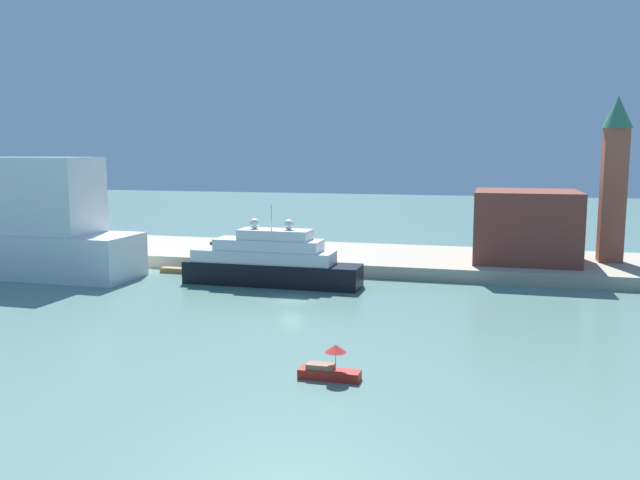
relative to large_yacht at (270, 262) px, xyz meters
The scene contains 10 objects.
ground 10.56m from the large_yacht, 56.40° to the right, with size 400.00×400.00×0.00m, color slate.
quay_dock 19.65m from the large_yacht, 73.32° to the left, with size 110.00×22.33×1.78m, color #ADA38E.
large_yacht is the anchor object (origin of this frame).
small_motorboat 36.78m from the large_yacht, 63.45° to the right, with size 4.77×1.68×2.76m.
work_barge 16.84m from the large_yacht, 163.79° to the left, with size 4.54×1.50×0.72m, color olive.
harbor_building 37.66m from the large_yacht, 29.10° to the left, with size 14.35×14.40×10.08m, color brown.
bell_tower 50.07m from the large_yacht, 24.31° to the left, with size 4.15×4.15×23.32m.
parked_car 19.97m from the large_yacht, 132.52° to the left, with size 4.32×1.65×1.52m.
person_figure 15.73m from the large_yacht, 128.63° to the left, with size 0.36×0.36×1.63m.
mooring_bollard 9.54m from the large_yacht, 79.74° to the left, with size 0.39×0.39×0.87m, color black.
Camera 1 is at (22.46, -70.66, 17.15)m, focal length 36.33 mm.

